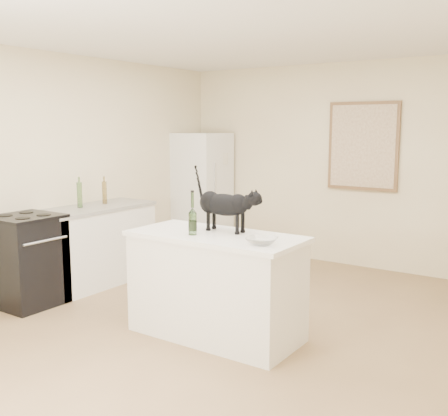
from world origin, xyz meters
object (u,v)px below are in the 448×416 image
Objects in this scene: stove at (27,261)px; wine_bottle at (193,216)px; fridge at (201,192)px; black_cat at (224,208)px; glass_bowl at (262,241)px.

stove is 2.75× the size of wine_bottle.
black_cat is (2.05, -2.42, 0.26)m from fridge.
black_cat is 0.62m from glass_bowl.
stove is 3.78× the size of glass_bowl.
wine_bottle is (-0.14, -0.27, -0.04)m from black_cat.
glass_bowl is at bearing -27.75° from black_cat.
glass_bowl reaches higher than stove.
fridge is 3.73m from glass_bowl.
black_cat is at bearing 14.55° from stove.
fridge reaches higher than black_cat.
fridge is at bearing 133.82° from glass_bowl.
glass_bowl is (2.58, -2.69, 0.08)m from fridge.
fridge is 2.86× the size of black_cat.
stove is at bearing -166.22° from black_cat.
stove is at bearing -174.24° from glass_bowl.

